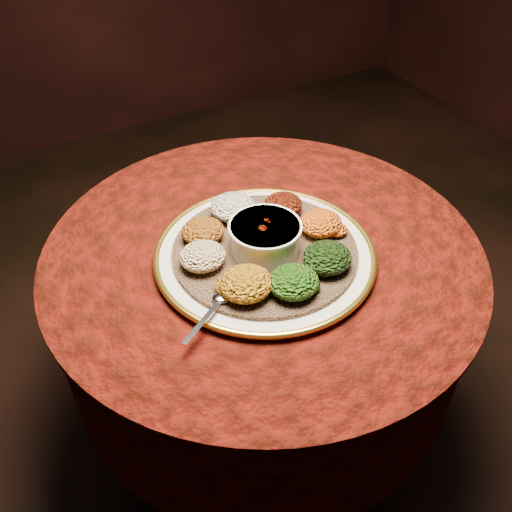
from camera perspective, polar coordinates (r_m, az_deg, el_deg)
name	(u,v)px	position (r m, az deg, el deg)	size (l,w,h in m)	color
table	(262,305)	(1.36, 0.64, -4.95)	(0.96, 0.96, 0.73)	black
platter	(265,255)	(1.21, 0.88, 0.14)	(0.50, 0.50, 0.02)	beige
injera	(265,251)	(1.20, 0.89, 0.52)	(0.39, 0.39, 0.01)	#876343
stew_bowl	(265,236)	(1.17, 0.91, 2.06)	(0.15, 0.15, 0.06)	white
spoon	(221,300)	(1.08, -3.54, -4.38)	(0.14, 0.09, 0.01)	silver
portion_ayib	(233,207)	(1.27, -2.33, 4.93)	(0.10, 0.10, 0.05)	beige
portion_kitfo	(283,205)	(1.28, 2.71, 5.16)	(0.09, 0.08, 0.04)	black
portion_tikil	(321,223)	(1.24, 6.50, 3.30)	(0.09, 0.09, 0.04)	#C26D10
portion_gomen	(327,258)	(1.15, 7.11, -0.16)	(0.10, 0.10, 0.05)	black
portion_mixveg	(293,282)	(1.09, 3.76, -2.59)	(0.10, 0.09, 0.05)	#AD3F0B
portion_kik	(246,283)	(1.08, -0.98, -2.76)	(0.10, 0.10, 0.05)	#BA7E10
portion_timatim	(203,256)	(1.15, -5.36, -0.02)	(0.09, 0.09, 0.05)	maroon
portion_shiro	(203,231)	(1.21, -5.33, 2.49)	(0.09, 0.09, 0.04)	brown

